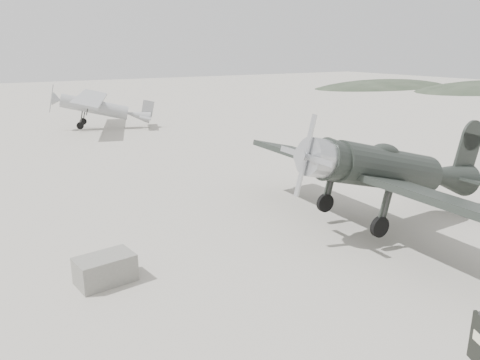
# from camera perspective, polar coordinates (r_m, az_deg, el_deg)

# --- Properties ---
(ground) EXTENTS (160.00, 160.00, 0.00)m
(ground) POSITION_cam_1_polar(r_m,az_deg,el_deg) (17.63, 3.06, -4.48)
(ground) COLOR #A9A396
(ground) RESTS_ON ground
(hill_northeast) EXTENTS (32.00, 16.00, 5.20)m
(hill_northeast) POSITION_cam_1_polar(r_m,az_deg,el_deg) (80.21, 17.15, 10.81)
(hill_northeast) COLOR #293425
(hill_northeast) RESTS_ON ground
(lowwing_monoplane) EXTENTS (8.51, 11.83, 3.84)m
(lowwing_monoplane) POSITION_cam_1_polar(r_m,az_deg,el_deg) (16.97, 18.17, 1.11)
(lowwing_monoplane) COLOR black
(lowwing_monoplane) RESTS_ON ground
(highwing_monoplane) EXTENTS (7.61, 10.55, 3.01)m
(highwing_monoplane) POSITION_cam_1_polar(r_m,az_deg,el_deg) (37.92, -16.83, 8.79)
(highwing_monoplane) COLOR gray
(highwing_monoplane) RESTS_ON ground
(equipment_block) EXTENTS (1.61, 1.12, 0.75)m
(equipment_block) POSITION_cam_1_polar(r_m,az_deg,el_deg) (13.30, -16.11, -10.41)
(equipment_block) COLOR slate
(equipment_block) RESTS_ON ground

